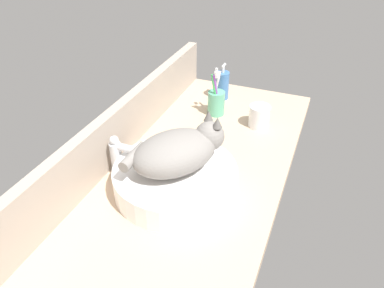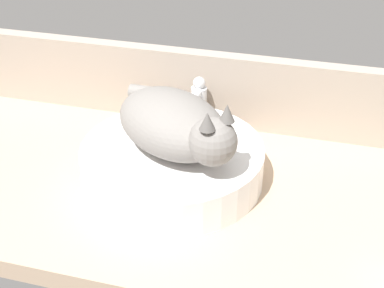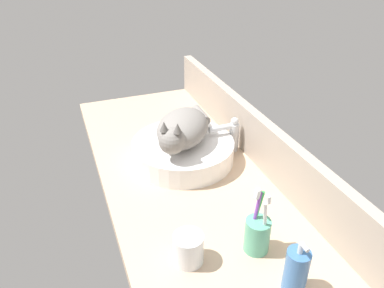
{
  "view_description": "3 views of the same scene",
  "coord_description": "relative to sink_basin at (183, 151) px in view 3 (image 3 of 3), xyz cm",
  "views": [
    {
      "loc": [
        -83.62,
        -34.64,
        73.76
      ],
      "look_at": [
        4.72,
        0.89,
        9.21
      ],
      "focal_mm": 35.0,
      "sensor_mm": 36.0,
      "label": 1
    },
    {
      "loc": [
        20.37,
        -82.19,
        63.9
      ],
      "look_at": [
        -1.28,
        -2.48,
        11.68
      ],
      "focal_mm": 50.0,
      "sensor_mm": 36.0,
      "label": 2
    },
    {
      "loc": [
        101.26,
        -35.41,
        74.1
      ],
      "look_at": [
        -1.57,
        3.29,
        8.95
      ],
      "focal_mm": 35.0,
      "sensor_mm": 36.0,
      "label": 3
    }
  ],
  "objects": [
    {
      "name": "toothbrush_cup",
      "position": [
        47.32,
        3.51,
        1.54
      ],
      "size": [
        6.61,
        6.61,
        18.71
      ],
      "color": "#5BB28E",
      "rests_on": "ground_plane"
    },
    {
      "name": "backsplash_panel",
      "position": [
        6.42,
        24.68,
        4.92
      ],
      "size": [
        138.69,
        3.6,
        17.4
      ],
      "primitive_type": "cube",
      "color": "#AD9E8E",
      "rests_on": "ground_plane"
    },
    {
      "name": "sink_basin",
      "position": [
        0.0,
        0.0,
        0.0
      ],
      "size": [
        36.23,
        36.23,
        7.57
      ],
      "primitive_type": "cylinder",
      "color": "white",
      "rests_on": "ground_plane"
    },
    {
      "name": "soap_dispenser",
      "position": [
        61.38,
        5.6,
        2.2
      ],
      "size": [
        5.52,
        5.52,
        15.01
      ],
      "color": "#3F72B2",
      "rests_on": "ground_plane"
    },
    {
      "name": "water_glass",
      "position": [
        44.77,
        -14.41,
        -0.26
      ],
      "size": [
        7.76,
        7.76,
        8.2
      ],
      "color": "white",
      "rests_on": "ground_plane"
    },
    {
      "name": "ground_plane",
      "position": [
        6.42,
        -1.71,
        -5.79
      ],
      "size": [
        138.69,
        56.38,
        4.0
      ],
      "primitive_type": "cube",
      "color": "tan"
    },
    {
      "name": "cat",
      "position": [
        1.15,
        -0.73,
        9.54
      ],
      "size": [
        30.22,
        28.4,
        14.0
      ],
      "color": "gray",
      "rests_on": "sink_basin"
    },
    {
      "name": "faucet",
      "position": [
        0.23,
        18.75,
        3.52
      ],
      "size": [
        3.6,
        11.81,
        13.6
      ],
      "color": "silver",
      "rests_on": "ground_plane"
    }
  ]
}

